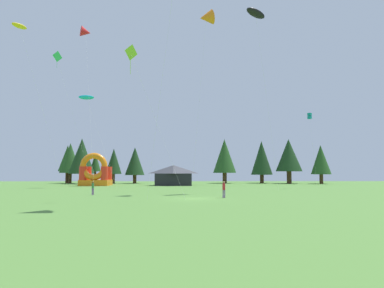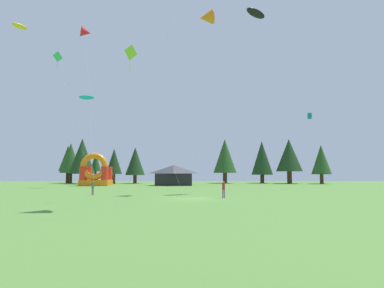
{
  "view_description": "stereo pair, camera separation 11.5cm",
  "coord_description": "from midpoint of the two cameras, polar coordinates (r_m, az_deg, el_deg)",
  "views": [
    {
      "loc": [
        -0.8,
        -36.39,
        2.86
      ],
      "look_at": [
        0.0,
        14.02,
        6.69
      ],
      "focal_mm": 32.95,
      "sensor_mm": 36.0,
      "label": 1
    },
    {
      "loc": [
        -0.68,
        -36.39,
        2.86
      ],
      "look_at": [
        0.0,
        14.02,
        6.69
      ],
      "focal_mm": 32.95,
      "sensor_mm": 36.0,
      "label": 2
    }
  ],
  "objects": [
    {
      "name": "ground_plane",
      "position": [
        36.51,
        0.39,
        -8.84
      ],
      "size": [
        120.0,
        120.0,
        0.0
      ],
      "primitive_type": "plane",
      "color": "#548438"
    },
    {
      "name": "kite_yellow_parafoil",
      "position": [
        59.66,
        -26.07,
        16.71
      ],
      "size": [
        5.46,
        9.07,
        24.29
      ],
      "color": "yellow",
      "rests_on": "ground_plane"
    },
    {
      "name": "kite_teal_box",
      "position": [
        62.15,
        18.58,
        4.3
      ],
      "size": [
        2.03,
        2.24,
        12.48
      ],
      "color": "#0C7F7A",
      "rests_on": "ground_plane"
    },
    {
      "name": "kite_black_parafoil",
      "position": [
        53.03,
        10.34,
        20.09
      ],
      "size": [
        5.21,
        4.1,
        25.48
      ],
      "color": "black",
      "rests_on": "ground_plane"
    },
    {
      "name": "kite_orange_delta",
      "position": [
        49.54,
        2.37,
        19.76
      ],
      "size": [
        2.99,
        9.74,
        24.22
      ],
      "color": "orange",
      "rests_on": "ground_plane"
    },
    {
      "name": "kite_lime_diamond",
      "position": [
        37.25,
        -9.92,
        14.15
      ],
      "size": [
        6.2,
        1.16,
        15.31
      ],
      "color": "#8CD826",
      "rests_on": "ground_plane"
    },
    {
      "name": "kite_red_delta",
      "position": [
        68.59,
        -16.75,
        16.94
      ],
      "size": [
        5.91,
        11.13,
        28.56
      ],
      "color": "red",
      "rests_on": "ground_plane"
    },
    {
      "name": "kite_green_diamond",
      "position": [
        67.58,
        -20.95,
        12.89
      ],
      "size": [
        6.97,
        1.77,
        23.36
      ],
      "color": "green",
      "rests_on": "ground_plane"
    },
    {
      "name": "kite_cyan_parafoil",
      "position": [
        65.62,
        -16.66,
        7.24
      ],
      "size": [
        7.32,
        1.5,
        16.37
      ],
      "color": "#19B7CC",
      "rests_on": "ground_plane"
    },
    {
      "name": "person_near_camera",
      "position": [
        37.6,
        5.22,
        -7.1
      ],
      "size": [
        0.4,
        0.4,
        1.75
      ],
      "rotation": [
        0.0,
        0.0,
        5.87
      ],
      "color": "#724C8C",
      "rests_on": "ground_plane"
    },
    {
      "name": "person_midfield",
      "position": [
        43.64,
        -15.69,
        -6.7
      ],
      "size": [
        0.39,
        0.39,
        1.6
      ],
      "rotation": [
        0.0,
        0.0,
        0.82
      ],
      "color": "#724C8C",
      "rests_on": "ground_plane"
    },
    {
      "name": "inflatable_yellow_castle",
      "position": [
        70.51,
        -15.33,
        -4.75
      ],
      "size": [
        5.48,
        4.92,
        6.26
      ],
      "color": "orange",
      "rests_on": "ground_plane"
    },
    {
      "name": "festival_tent",
      "position": [
        68.79,
        -2.92,
        -5.08
      ],
      "size": [
        7.0,
        4.2,
        3.94
      ],
      "color": "black",
      "rests_on": "ground_plane"
    },
    {
      "name": "tree_row_0",
      "position": [
        86.47,
        -19.4,
        -2.23
      ],
      "size": [
        4.14,
        4.14,
        8.75
      ],
      "color": "#4C331E",
      "rests_on": "ground_plane"
    },
    {
      "name": "tree_row_1",
      "position": [
        85.97,
        -19.0,
        -2.18
      ],
      "size": [
        4.77,
        4.77,
        9.25
      ],
      "color": "#4C331E",
      "rests_on": "ground_plane"
    },
    {
      "name": "tree_row_2",
      "position": [
        81.11,
        -17.32,
        -1.9
      ],
      "size": [
        5.6,
        5.6,
        9.96
      ],
      "color": "#4C331E",
      "rests_on": "ground_plane"
    },
    {
      "name": "tree_row_3",
      "position": [
        84.19,
        -15.27,
        -2.86
      ],
      "size": [
        2.54,
        2.54,
        7.07
      ],
      "color": "#4C331E",
      "rests_on": "ground_plane"
    },
    {
      "name": "tree_row_4",
      "position": [
        80.63,
        -12.46,
        -2.77
      ],
      "size": [
        3.56,
        3.56,
        7.81
      ],
      "color": "#4C331E",
      "rests_on": "ground_plane"
    },
    {
      "name": "tree_row_5",
      "position": [
        81.17,
        -9.14,
        -2.78
      ],
      "size": [
        4.42,
        4.42,
        8.2
      ],
      "color": "#4C331E",
      "rests_on": "ground_plane"
    },
    {
      "name": "tree_row_6",
      "position": [
        81.61,
        5.38,
        -1.97
      ],
      "size": [
        5.31,
        5.31,
        10.16
      ],
      "color": "#4C331E",
      "rests_on": "ground_plane"
    },
    {
      "name": "tree_row_7",
      "position": [
        83.37,
        11.29,
        -2.23
      ],
      "size": [
        4.93,
        4.93,
        9.76
      ],
      "color": "#4C331E",
      "rests_on": "ground_plane"
    },
    {
      "name": "tree_row_8",
      "position": [
        82.15,
        15.47,
        -1.79
      ],
      "size": [
        5.85,
        5.85,
        10.0
      ],
      "color": "#4C331E",
      "rests_on": "ground_plane"
    },
    {
      "name": "tree_row_9",
      "position": [
        82.65,
        20.22,
        -2.41
      ],
      "size": [
        4.31,
        4.31,
        8.55
      ],
      "color": "#4C331E",
      "rests_on": "ground_plane"
    }
  ]
}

